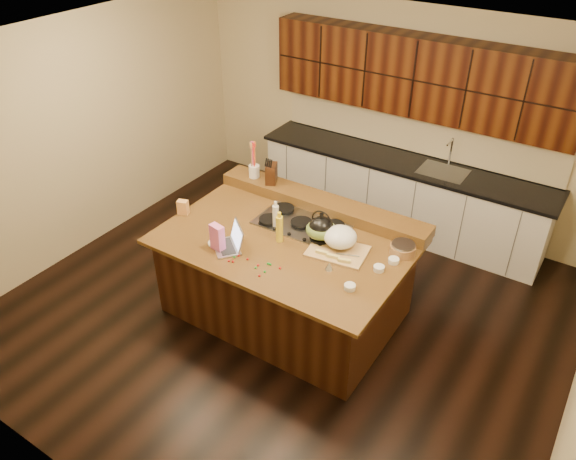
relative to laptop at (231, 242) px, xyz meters
The scene contains 34 objects.
room 0.64m from the laptop, 47.41° to the left, with size 5.52×5.02×2.72m.
island 0.74m from the laptop, 47.41° to the left, with size 2.40×1.60×0.92m.
back_ledge 1.15m from the laptop, 71.83° to the left, with size 2.40×0.30×0.12m, color black.
cooktop 0.78m from the laptop, 62.58° to the left, with size 0.92×0.52×0.05m.
back_counter 2.70m from the laptop, 75.88° to the left, with size 3.70×0.66×2.40m.
kettle 0.87m from the laptop, 40.36° to the left, with size 0.24×0.24×0.22m, color black.
green_bowl 0.86m from the laptop, 40.36° to the left, with size 0.30×0.30×0.16m, color #5A762F.
laptop is the anchor object (origin of this frame).
oil_bottle 0.47m from the laptop, 46.34° to the left, with size 0.07×0.07×0.27m, color yellow.
vinegar_bottle 0.54m from the laptop, 72.50° to the left, with size 0.06×0.06×0.25m, color silver.
wooden_tray 1.03m from the laptop, 31.32° to the left, with size 0.59×0.47×0.22m.
ramekin_a 1.24m from the laptop, ahead, with size 0.10×0.10×0.04m, color white.
ramekin_b 1.53m from the laptop, 23.74° to the left, with size 0.10×0.10×0.04m, color white.
ramekin_c 1.40m from the laptop, 18.05° to the left, with size 0.10×0.10×0.04m, color white.
strainer_bowl 1.61m from the laptop, 29.33° to the left, with size 0.24×0.24×0.09m, color #996B3F.
kitchen_timer 0.97m from the laptop, 12.32° to the left, with size 0.08×0.08×0.07m, color silver.
pink_bag 0.15m from the laptop, 131.18° to the right, with size 0.14×0.08×0.26m, color pink.
candy_plate 0.16m from the laptop, behind, with size 0.18×0.18×0.01m, color white.
package_box 0.82m from the laptop, 165.32° to the left, with size 0.11×0.08×0.15m, color #F6A956.
utensil_crock 1.21m from the laptop, 115.32° to the left, with size 0.12×0.12×0.14m, color white.
knife_block 1.14m from the laptop, 104.51° to the left, with size 0.11×0.18×0.22m, color black.
gumdrop_0 0.54m from the laptop, 24.81° to the right, with size 0.02×0.02×0.02m, color red.
gumdrop_1 0.52m from the laptop, 17.14° to the right, with size 0.02×0.02×0.02m, color #198C26.
gumdrop_2 0.58m from the laptop, ahead, with size 0.02×0.02×0.02m, color red.
gumdrop_3 0.46m from the laptop, ahead, with size 0.02×0.02×0.02m, color #198C26.
gumdrop_4 0.18m from the laptop, 29.38° to the right, with size 0.02×0.02×0.02m, color red.
gumdrop_5 0.19m from the laptop, 43.74° to the right, with size 0.02×0.02×0.02m, color #198C26.
gumdrop_6 0.27m from the laptop, 18.35° to the right, with size 0.02×0.02×0.02m, color red.
gumdrop_7 0.42m from the laptop, 20.72° to the right, with size 0.02×0.02×0.02m, color #198C26.
gumdrop_8 0.40m from the laptop, 15.05° to the right, with size 0.02×0.02×0.02m, color red.
gumdrop_9 0.45m from the laptop, ahead, with size 0.02×0.02×0.02m, color #198C26.
gumdrop_10 0.25m from the laptop, 49.44° to the right, with size 0.02×0.02×0.02m, color red.
gumdrop_11 0.48m from the laptop, ahead, with size 0.02×0.02×0.02m, color #198C26.
gumdrop_12 0.24m from the laptop, 58.25° to the right, with size 0.02×0.02×0.02m, color red.
Camera 1 is at (2.48, -3.76, 4.01)m, focal length 35.00 mm.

